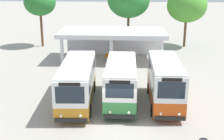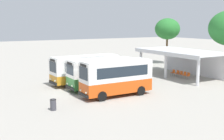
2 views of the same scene
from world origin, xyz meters
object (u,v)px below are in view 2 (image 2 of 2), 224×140
(parked_car_flank, at_px, (75,64))
(waiting_chair_fifth_seat, at_px, (188,75))
(waiting_chair_middle_seat, at_px, (181,74))
(litter_bin_apron, at_px, (53,105))
(city_bus_nearest_orange, at_px, (85,68))
(waiting_chair_fourth_seat, at_px, (184,74))
(waiting_chair_second_from_end, at_px, (177,73))
(city_bus_second_in_row, at_px, (102,72))
(waiting_chair_end_by_column, at_px, (173,72))
(city_bus_middle_cream, at_px, (116,76))

(parked_car_flank, relative_size, waiting_chair_fifth_seat, 5.61)
(waiting_chair_middle_seat, relative_size, litter_bin_apron, 0.96)
(litter_bin_apron, bearing_deg, waiting_chair_fifth_seat, 102.09)
(city_bus_nearest_orange, relative_size, waiting_chair_fourth_seat, 9.35)
(waiting_chair_second_from_end, relative_size, waiting_chair_fourth_seat, 1.00)
(city_bus_second_in_row, height_order, waiting_chair_end_by_column, city_bus_second_in_row)
(city_bus_middle_cream, height_order, waiting_chair_end_by_column, city_bus_middle_cream)
(city_bus_middle_cream, height_order, waiting_chair_fourth_seat, city_bus_middle_cream)
(waiting_chair_end_by_column, bearing_deg, litter_bin_apron, -70.30)
(city_bus_nearest_orange, relative_size, city_bus_second_in_row, 1.10)
(city_bus_nearest_orange, height_order, waiting_chair_second_from_end, city_bus_nearest_orange)
(parked_car_flank, xyz_separation_m, waiting_chair_second_from_end, (12.26, 9.06, -0.31))
(city_bus_second_in_row, relative_size, waiting_chair_fifth_seat, 8.46)
(waiting_chair_end_by_column, bearing_deg, parked_car_flank, -142.33)
(city_bus_middle_cream, bearing_deg, litter_bin_apron, -77.89)
(city_bus_middle_cream, distance_m, waiting_chair_end_by_column, 12.95)
(city_bus_middle_cream, xyz_separation_m, waiting_chair_fifth_seat, (-2.52, 11.78, -1.36))
(waiting_chair_middle_seat, bearing_deg, city_bus_nearest_orange, -102.90)
(parked_car_flank, relative_size, waiting_chair_fourth_seat, 5.61)
(parked_car_flank, bearing_deg, waiting_chair_middle_seat, 34.92)
(city_bus_second_in_row, bearing_deg, waiting_chair_middle_seat, 92.72)
(waiting_chair_fifth_seat, bearing_deg, city_bus_middle_cream, -77.92)
(waiting_chair_end_by_column, bearing_deg, city_bus_middle_cream, -66.27)
(parked_car_flank, bearing_deg, waiting_chair_second_from_end, 36.46)
(city_bus_second_in_row, distance_m, city_bus_middle_cream, 3.31)
(litter_bin_apron, bearing_deg, city_bus_middle_cream, 102.11)
(parked_car_flank, distance_m, litter_bin_apron, 20.56)
(parked_car_flank, height_order, waiting_chair_fifth_seat, parked_car_flank)
(parked_car_flank, relative_size, litter_bin_apron, 5.36)
(waiting_chair_fifth_seat, bearing_deg, parked_car_flank, -147.91)
(city_bus_middle_cream, distance_m, waiting_chair_second_from_end, 12.80)
(waiting_chair_fourth_seat, xyz_separation_m, waiting_chair_fifth_seat, (0.67, -0.05, 0.00))
(city_bus_nearest_orange, height_order, waiting_chair_end_by_column, city_bus_nearest_orange)
(waiting_chair_second_from_end, distance_m, waiting_chair_fifth_seat, 2.00)
(city_bus_nearest_orange, height_order, waiting_chair_middle_seat, city_bus_nearest_orange)
(city_bus_nearest_orange, distance_m, waiting_chair_fifth_seat, 12.65)
(waiting_chair_middle_seat, bearing_deg, litter_bin_apron, -74.10)
(waiting_chair_middle_seat, bearing_deg, waiting_chair_fifth_seat, -3.56)
(city_bus_nearest_orange, relative_size, parked_car_flank, 1.67)
(waiting_chair_fourth_seat, bearing_deg, waiting_chair_middle_seat, 177.23)
(waiting_chair_middle_seat, bearing_deg, waiting_chair_end_by_column, -176.91)
(city_bus_nearest_orange, height_order, litter_bin_apron, city_bus_nearest_orange)
(city_bus_middle_cream, xyz_separation_m, litter_bin_apron, (1.44, -6.70, -1.42))
(waiting_chair_fifth_seat, bearing_deg, waiting_chair_middle_seat, 176.44)
(city_bus_middle_cream, height_order, litter_bin_apron, city_bus_middle_cream)
(litter_bin_apron, bearing_deg, city_bus_nearest_orange, 140.73)
(city_bus_middle_cream, relative_size, waiting_chair_fourth_seat, 8.08)
(waiting_chair_middle_seat, xyz_separation_m, waiting_chair_fifth_seat, (1.33, -0.08, 0.00))
(city_bus_nearest_orange, height_order, city_bus_middle_cream, city_bus_middle_cream)
(parked_car_flank, bearing_deg, city_bus_nearest_orange, -16.26)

